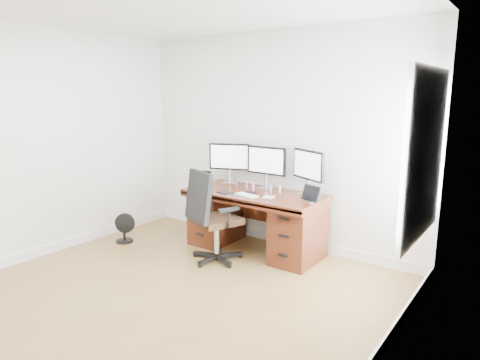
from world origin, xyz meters
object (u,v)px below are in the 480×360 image
Objects in this scene: office_chair at (213,232)px; monitor_center at (266,162)px; desk at (256,219)px; floor_fan at (124,228)px; keyboard at (247,195)px.

monitor_center is (0.21, 0.82, 0.73)m from office_chair.
desk is 1.57× the size of office_chair.
floor_fan is 1.78m from keyboard.
floor_fan is 0.70× the size of monitor_center.
desk is 0.62m from office_chair.
floor_fan is at bearing -151.13° from office_chair.
keyboard is (0.03, -0.48, -0.33)m from monitor_center.
keyboard is at bearing 77.26° from office_chair.
desk is at bearing 107.89° from keyboard.
monitor_center reaches higher than office_chair.
floor_fan is 2.07m from monitor_center.
desk reaches higher than floor_fan.
monitor_center is 0.58m from keyboard.
desk is at bearing 1.83° from floor_fan.
office_chair is 2.82× the size of floor_fan.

